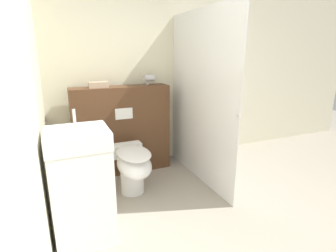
% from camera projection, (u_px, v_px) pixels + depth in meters
% --- Properties ---
extents(ground_plane, '(12.00, 12.00, 0.00)m').
position_uv_depth(ground_plane, '(235.00, 252.00, 2.14)').
color(ground_plane, '#9E9384').
extents(wall_back, '(8.00, 0.06, 2.50)m').
position_uv_depth(wall_back, '(147.00, 77.00, 3.69)').
color(wall_back, beige).
rests_on(wall_back, ground_plane).
extents(wall_side_left, '(0.06, 8.00, 2.50)m').
position_uv_depth(wall_side_left, '(17.00, 121.00, 1.28)').
color(wall_side_left, beige).
rests_on(wall_side_left, ground_plane).
extents(partition_panel, '(1.25, 0.30, 1.16)m').
position_uv_depth(partition_panel, '(122.00, 130.00, 3.49)').
color(partition_panel, '#51331E').
rests_on(partition_panel, ground_plane).
extents(shower_glass, '(0.04, 1.56, 2.06)m').
position_uv_depth(shower_glass, '(200.00, 99.00, 3.18)').
color(shower_glass, silver).
rests_on(shower_glass, ground_plane).
extents(toilet, '(0.37, 0.71, 0.53)m').
position_uv_depth(toilet, '(133.00, 166.00, 2.95)').
color(toilet, white).
rests_on(toilet, ground_plane).
extents(sink_vanity, '(0.49, 0.45, 1.13)m').
position_uv_depth(sink_vanity, '(82.00, 186.00, 2.19)').
color(sink_vanity, white).
rests_on(sink_vanity, ground_plane).
extents(hair_drier, '(0.16, 0.09, 0.13)m').
position_uv_depth(hair_drier, '(150.00, 78.00, 3.48)').
color(hair_drier, '#B7B7BC').
rests_on(hair_drier, partition_panel).
extents(folded_towel, '(0.23, 0.12, 0.07)m').
position_uv_depth(folded_towel, '(98.00, 85.00, 3.20)').
color(folded_towel, tan).
rests_on(folded_towel, partition_panel).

